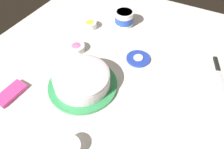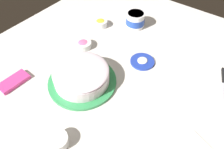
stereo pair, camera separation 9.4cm
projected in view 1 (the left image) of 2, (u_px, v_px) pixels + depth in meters
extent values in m
plane|color=silver|center=(127.00, 76.00, 0.98)|extent=(1.54, 1.54, 0.00)
cylinder|color=#339351|center=(83.00, 85.00, 0.94)|extent=(0.31, 0.31, 0.01)
cylinder|color=brown|center=(82.00, 80.00, 0.91)|extent=(0.23, 0.23, 0.05)
cylinder|color=white|center=(82.00, 80.00, 0.91)|extent=(0.25, 0.25, 0.06)
ellipsoid|color=white|center=(81.00, 74.00, 0.88)|extent=(0.25, 0.25, 0.03)
cylinder|color=white|center=(124.00, 18.00, 1.22)|extent=(0.11, 0.11, 0.09)
cylinder|color=#2347B2|center=(124.00, 19.00, 1.23)|extent=(0.11, 0.11, 0.04)
cylinder|color=white|center=(124.00, 12.00, 1.20)|extent=(0.09, 0.09, 0.01)
cylinder|color=#233DAD|center=(138.00, 58.00, 1.05)|extent=(0.12, 0.12, 0.01)
ellipsoid|color=white|center=(138.00, 57.00, 1.05)|extent=(0.05, 0.05, 0.01)
cube|color=silver|center=(221.00, 82.00, 0.95)|extent=(0.14, 0.07, 0.00)
cube|color=black|center=(217.00, 64.00, 1.03)|extent=(0.10, 0.05, 0.01)
cylinder|color=white|center=(76.00, 48.00, 1.09)|extent=(0.09, 0.09, 0.03)
cylinder|color=pink|center=(76.00, 47.00, 1.09)|extent=(0.07, 0.07, 0.01)
ellipsoid|color=pink|center=(76.00, 46.00, 1.08)|extent=(0.06, 0.06, 0.02)
cylinder|color=white|center=(70.00, 148.00, 0.73)|extent=(0.08, 0.08, 0.04)
cylinder|color=blue|center=(70.00, 148.00, 0.73)|extent=(0.07, 0.07, 0.01)
ellipsoid|color=blue|center=(70.00, 147.00, 0.73)|extent=(0.06, 0.06, 0.02)
cylinder|color=white|center=(90.00, 25.00, 1.22)|extent=(0.08, 0.08, 0.04)
cylinder|color=yellow|center=(90.00, 24.00, 1.22)|extent=(0.07, 0.07, 0.01)
ellipsoid|color=yellow|center=(90.00, 23.00, 1.21)|extent=(0.06, 0.06, 0.02)
cube|color=#E53D8E|center=(11.00, 93.00, 0.90)|extent=(0.14, 0.07, 0.02)
cube|color=white|center=(206.00, 145.00, 0.76)|extent=(0.19, 0.19, 0.01)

